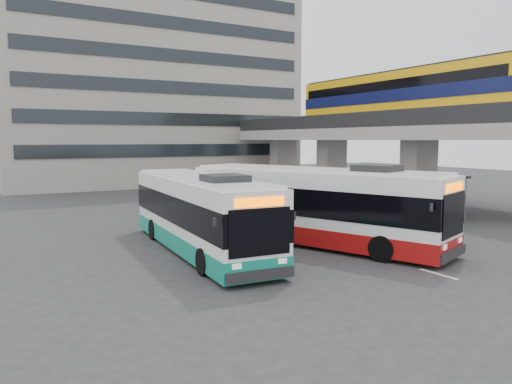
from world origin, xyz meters
TOP-DOWN VIEW (x-y plane):
  - ground at (0.00, 0.00)m, footprint 120.00×120.00m
  - viaduct at (17.00, 11.03)m, footprint 8.00×32.00m
  - bike_shelter at (8.50, 3.00)m, footprint 10.00×4.00m
  - office_block at (6.00, 36.00)m, footprint 30.00×15.00m
  - road_markings at (2.50, -3.00)m, footprint 0.15×7.60m
  - bus_main at (1.83, 0.36)m, footprint 6.78×12.39m
  - bus_teal at (-3.16, 1.48)m, footprint 3.34×11.56m
  - pedestrian at (-1.33, 2.05)m, footprint 0.54×0.72m

SIDE VIEW (x-z plane):
  - ground at x=0.00m, z-range 0.00..0.00m
  - road_markings at x=2.50m, z-range 0.00..0.01m
  - pedestrian at x=-1.33m, z-range 0.00..1.79m
  - bike_shelter at x=8.50m, z-range 0.09..2.63m
  - bus_teal at x=-3.16m, z-range -0.12..3.25m
  - bus_main at x=1.83m, z-range -0.13..3.49m
  - viaduct at x=17.00m, z-range 1.39..11.07m
  - office_block at x=6.00m, z-range 0.00..25.00m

